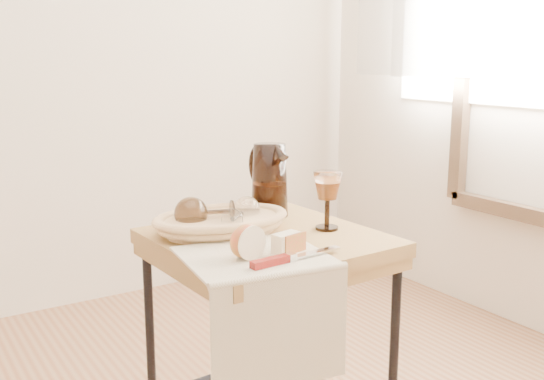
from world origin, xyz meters
TOP-DOWN VIEW (x-y plane):
  - side_table at (0.41, 0.33)m, footprint 0.54×0.54m
  - tea_towel at (0.29, 0.20)m, footprint 0.34×0.32m
  - bread_basket at (0.32, 0.42)m, footprint 0.33×0.25m
  - goblet_lying_a at (0.29, 0.43)m, footprint 0.16×0.12m
  - goblet_lying_b at (0.37, 0.40)m, footprint 0.13×0.13m
  - pitcher at (0.52, 0.50)m, footprint 0.17×0.24m
  - wine_goblet at (0.57, 0.30)m, footprint 0.09×0.09m
  - apple_half at (0.26, 0.19)m, footprint 0.09×0.06m
  - apple_wedge at (0.36, 0.18)m, footprint 0.07×0.05m
  - table_knife at (0.34, 0.12)m, footprint 0.23×0.04m

SIDE VIEW (x-z plane):
  - side_table at x=0.41m, z-range 0.00..0.66m
  - tea_towel at x=0.29m, z-range 0.66..0.66m
  - table_knife at x=0.34m, z-range 0.66..0.68m
  - bread_basket at x=0.32m, z-range 0.66..0.71m
  - apple_wedge at x=0.36m, z-range 0.66..0.71m
  - apple_half at x=0.26m, z-range 0.66..0.74m
  - goblet_lying_b at x=0.37m, z-range 0.67..0.74m
  - goblet_lying_a at x=0.29m, z-range 0.67..0.75m
  - wine_goblet at x=0.57m, z-range 0.66..0.81m
  - pitcher at x=0.52m, z-range 0.64..0.88m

